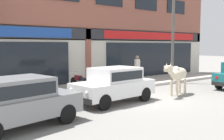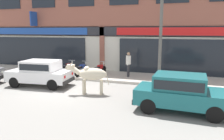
# 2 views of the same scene
# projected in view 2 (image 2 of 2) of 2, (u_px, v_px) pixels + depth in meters

# --- Properties ---
(ground_plane) EXTENTS (90.00, 90.00, 0.00)m
(ground_plane) POSITION_uv_depth(u_px,v_px,m) (68.00, 90.00, 11.64)
(ground_plane) COLOR gray
(sidewalk) EXTENTS (19.00, 3.05, 0.15)m
(sidewalk) POSITION_uv_depth(u_px,v_px,m) (95.00, 75.00, 15.11)
(sidewalk) COLOR #B7AFA3
(sidewalk) RESTS_ON ground
(shop_building) EXTENTS (23.00, 1.40, 8.92)m
(shop_building) POSITION_uv_depth(u_px,v_px,m) (103.00, 15.00, 16.02)
(shop_building) COLOR #8E5142
(shop_building) RESTS_ON ground
(cow) EXTENTS (2.12, 0.85, 1.61)m
(cow) POSITION_uv_depth(u_px,v_px,m) (91.00, 74.00, 10.72)
(cow) COLOR beige
(cow) RESTS_ON ground
(car_0) EXTENTS (3.71, 1.89, 1.46)m
(car_0) POSITION_uv_depth(u_px,v_px,m) (40.00, 72.00, 12.35)
(car_0) COLOR black
(car_0) RESTS_ON ground
(car_2) EXTENTS (3.67, 1.75, 1.46)m
(car_2) POSITION_uv_depth(u_px,v_px,m) (181.00, 91.00, 8.46)
(car_2) COLOR black
(car_2) RESTS_ON ground
(motorcycle_0) EXTENTS (0.52, 1.81, 0.88)m
(motorcycle_0) POSITION_uv_depth(u_px,v_px,m) (68.00, 68.00, 15.10)
(motorcycle_0) COLOR black
(motorcycle_0) RESTS_ON sidewalk
(motorcycle_1) EXTENTS (0.52, 1.81, 0.88)m
(motorcycle_1) POSITION_uv_depth(u_px,v_px,m) (82.00, 69.00, 14.66)
(motorcycle_1) COLOR black
(motorcycle_1) RESTS_ON sidewalk
(motorcycle_2) EXTENTS (0.56, 1.81, 0.88)m
(motorcycle_2) POSITION_uv_depth(u_px,v_px,m) (99.00, 70.00, 14.43)
(motorcycle_2) COLOR black
(motorcycle_2) RESTS_ON sidewalk
(pedestrian) EXTENTS (0.32, 0.50, 1.60)m
(pedestrian) POSITION_uv_depth(u_px,v_px,m) (128.00, 62.00, 13.98)
(pedestrian) COLOR #2D2D33
(pedestrian) RESTS_ON sidewalk
(utility_pole) EXTENTS (0.18, 0.18, 6.22)m
(utility_pole) POSITION_uv_depth(u_px,v_px,m) (161.00, 28.00, 12.01)
(utility_pole) COLOR #595651
(utility_pole) RESTS_ON sidewalk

